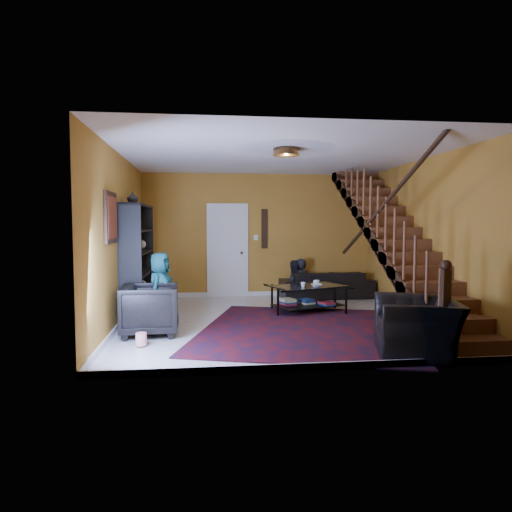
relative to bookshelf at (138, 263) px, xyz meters
The scene contains 21 objects.
floor 2.66m from the bookshelf, 14.01° to the right, with size 5.50×5.50×0.00m, color beige.
room 1.59m from the bookshelf, 34.27° to the left, with size 5.50×5.50×5.50m.
staircase 4.59m from the bookshelf, ahead, with size 0.95×5.02×3.18m.
bookshelf is the anchor object (origin of this frame).
door 2.73m from the bookshelf, 51.26° to the left, with size 0.82×0.05×2.05m, color silver.
framed_picture 1.70m from the bookshelf, 96.28° to the right, with size 0.04×0.74×0.74m, color maroon.
wall_hanging 3.38m from the bookshelf, 39.82° to the left, with size 0.14×0.03×0.90m, color black.
ceiling_fixture 3.30m from the bookshelf, 30.20° to the right, with size 0.40×0.40×0.10m, color #3F2814.
rug 3.20m from the bookshelf, 26.66° to the right, with size 3.16×3.61×0.02m, color #4B0D11.
sofa 4.31m from the bookshelf, 23.53° to the left, with size 2.04×0.80×0.60m, color black.
armchair_left 1.55m from the bookshelf, 75.64° to the right, with size 0.82×0.84×0.77m, color black.
armchair_right 4.81m from the bookshelf, 36.68° to the right, with size 1.10×0.96×0.72m, color black.
person_adult_a 3.82m from the bookshelf, 27.84° to the left, with size 0.49×0.32×1.34m, color black.
person_adult_b 3.70m from the bookshelf, 28.92° to the left, with size 0.63×0.49×1.30m, color black.
person_child 1.04m from the bookshelf, 62.11° to the right, with size 0.59×0.38×1.21m, color #1A5E62.
coffee_table 3.18m from the bookshelf, ahead, with size 1.51×1.19×0.50m.
cup_a 3.30m from the bookshelf, ahead, with size 0.13×0.13×0.10m, color #999999.
cup_b 3.00m from the bookshelf, ahead, with size 0.09×0.09×0.09m, color #999999.
bowl 3.25m from the bookshelf, ahead, with size 0.20×0.20×0.05m, color #999999.
vase 1.24m from the bookshelf, 90.00° to the right, with size 0.18×0.18×0.19m, color #999999.
popcorn_bucket 2.25m from the bookshelf, 81.54° to the right, with size 0.15×0.15×0.17m, color red.
Camera 1 is at (-1.27, -7.65, 1.66)m, focal length 32.00 mm.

